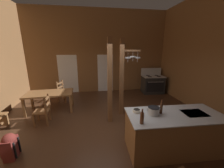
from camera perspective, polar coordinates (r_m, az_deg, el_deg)
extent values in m
cube|color=#422819|center=(4.30, -2.68, -19.13)|extent=(8.13, 8.30, 0.10)
cube|color=brown|center=(7.38, -6.00, 13.44)|extent=(8.13, 0.14, 4.35)
cube|color=white|center=(7.53, -18.40, 3.97)|extent=(1.00, 0.01, 2.05)
cube|color=white|center=(7.45, -2.91, 4.60)|extent=(0.84, 0.01, 2.05)
cube|color=brown|center=(3.62, 24.69, -18.37)|extent=(2.13, 0.97, 0.91)
cube|color=#B7BABF|center=(3.39, 25.55, -11.75)|extent=(2.19, 1.03, 0.02)
cube|color=black|center=(3.65, 31.98, -10.55)|extent=(0.53, 0.42, 0.00)
cube|color=black|center=(4.14, 20.86, -20.05)|extent=(2.00, 0.11, 0.10)
cube|color=#242424|center=(7.60, 17.07, -0.27)|extent=(1.15, 0.83, 0.90)
cube|color=black|center=(7.27, 18.14, -1.29)|extent=(0.93, 0.07, 0.52)
cylinder|color=#B7BABF|center=(7.18, 18.40, 0.80)|extent=(0.82, 0.08, 0.02)
cube|color=#B7BABF|center=(7.50, 17.33, 3.16)|extent=(1.19, 0.87, 0.03)
cube|color=#B7BABF|center=(7.79, 16.48, 5.18)|extent=(1.14, 0.11, 0.40)
cylinder|color=black|center=(7.46, 19.54, 3.07)|extent=(0.21, 0.21, 0.01)
cylinder|color=black|center=(7.27, 15.97, 3.06)|extent=(0.21, 0.21, 0.01)
cylinder|color=black|center=(7.73, 18.64, 3.54)|extent=(0.21, 0.21, 0.01)
cylinder|color=black|center=(7.55, 15.18, 3.54)|extent=(0.21, 0.21, 0.01)
cylinder|color=black|center=(7.29, 20.83, 1.77)|extent=(0.05, 0.03, 0.04)
cylinder|color=black|center=(7.20, 19.25, 1.76)|extent=(0.05, 0.03, 0.04)
cylinder|color=black|center=(7.12, 17.63, 1.74)|extent=(0.05, 0.03, 0.04)
cylinder|color=black|center=(7.04, 15.97, 1.73)|extent=(0.05, 0.03, 0.04)
cube|color=brown|center=(4.67, 4.17, 2.44)|extent=(0.15, 0.15, 2.70)
cube|color=brown|center=(4.61, 7.86, 14.08)|extent=(0.69, 0.13, 0.06)
cylinder|color=#B7BABF|center=(4.60, 6.93, 12.76)|extent=(0.01, 0.01, 0.22)
cylinder|color=#B7BABF|center=(4.60, 6.88, 11.17)|extent=(0.22, 0.22, 0.04)
cylinder|color=#B7BABF|center=(4.61, 6.85, 10.18)|extent=(0.02, 0.02, 0.14)
cylinder|color=#B7BABF|center=(4.63, 9.00, 12.92)|extent=(0.01, 0.01, 0.18)
cylinder|color=#B7BABF|center=(4.63, 8.95, 11.56)|extent=(0.22, 0.22, 0.04)
cylinder|color=#B7BABF|center=(4.64, 8.91, 10.57)|extent=(0.02, 0.02, 0.14)
cylinder|color=#B7BABF|center=(4.67, 11.02, 12.65)|extent=(0.01, 0.01, 0.21)
cylinder|color=#B7BABF|center=(4.67, 10.95, 11.10)|extent=(0.21, 0.21, 0.04)
cylinder|color=#B7BABF|center=(4.68, 10.90, 10.12)|extent=(0.02, 0.02, 0.14)
cube|color=brown|center=(4.13, -0.93, 0.82)|extent=(0.14, 0.14, 2.70)
cube|color=brown|center=(5.62, -25.34, -3.61)|extent=(1.76, 1.01, 0.06)
cube|color=brown|center=(6.31, -31.23, -5.97)|extent=(0.09, 0.09, 0.68)
cube|color=brown|center=(5.98, -16.73, -5.47)|extent=(0.09, 0.09, 0.68)
cube|color=brown|center=(5.63, -33.69, -8.71)|extent=(0.09, 0.09, 0.68)
cube|color=brown|center=(5.25, -17.31, -8.38)|extent=(0.09, 0.09, 0.68)
cube|color=brown|center=(4.86, -28.05, -10.32)|extent=(0.45, 0.45, 0.04)
cube|color=brown|center=(4.86, -30.59, -13.62)|extent=(0.05, 0.05, 0.41)
cube|color=brown|center=(5.18, -29.13, -11.68)|extent=(0.05, 0.05, 0.41)
cube|color=brown|center=(4.62, -26.57, -10.82)|extent=(0.05, 0.05, 0.95)
cube|color=brown|center=(4.95, -25.34, -8.95)|extent=(0.05, 0.05, 0.95)
cube|color=brown|center=(4.65, -26.44, -5.75)|extent=(0.04, 0.38, 0.07)
cube|color=brown|center=(4.72, -26.17, -7.91)|extent=(0.04, 0.38, 0.07)
cube|color=brown|center=(6.48, -20.02, -3.30)|extent=(0.59, 0.59, 0.04)
cube|color=brown|center=(6.59, -17.54, -4.86)|extent=(0.07, 0.07, 0.41)
cube|color=brown|center=(6.30, -19.49, -5.94)|extent=(0.07, 0.07, 0.41)
cube|color=brown|center=(6.73, -20.39, -2.29)|extent=(0.07, 0.07, 0.95)
cube|color=brown|center=(6.45, -22.42, -3.22)|extent=(0.07, 0.07, 0.95)
cube|color=brown|center=(6.49, -21.68, 0.33)|extent=(0.20, 0.36, 0.07)
cube|color=brown|center=(6.54, -21.52, -1.28)|extent=(0.20, 0.36, 0.07)
cube|color=brown|center=(5.51, -39.63, -11.81)|extent=(0.31, 0.06, 0.40)
cube|color=maroon|center=(3.93, -37.45, -21.11)|extent=(0.23, 0.33, 0.48)
cube|color=maroon|center=(4.03, -39.04, -21.72)|extent=(0.07, 0.23, 0.17)
cylinder|color=black|center=(3.81, -36.33, -22.13)|extent=(0.04, 0.04, 0.38)
cylinder|color=black|center=(3.95, -35.08, -20.55)|extent=(0.04, 0.04, 0.38)
sphere|color=maroon|center=(3.82, -37.99, -18.37)|extent=(0.28, 0.28, 0.27)
cylinder|color=#B7BABF|center=(3.18, 17.45, -10.95)|extent=(0.25, 0.25, 0.16)
cylinder|color=black|center=(3.14, 17.57, -9.56)|extent=(0.26, 0.26, 0.01)
cylinder|color=#B7BABF|center=(3.11, 15.17, -10.57)|extent=(0.05, 0.02, 0.02)
cylinder|color=#B7BABF|center=(3.22, 19.75, -10.00)|extent=(0.05, 0.02, 0.02)
cylinder|color=silver|center=(3.20, 10.60, -11.28)|extent=(0.18, 0.18, 0.06)
cylinder|color=black|center=(3.18, 10.63, -10.74)|extent=(0.15, 0.15, 0.00)
cylinder|color=#56331E|center=(3.25, 20.45, -9.81)|extent=(0.06, 0.06, 0.25)
cylinder|color=#56331E|center=(3.19, 20.72, -7.09)|extent=(0.02, 0.02, 0.09)
cylinder|color=#56331E|center=(2.74, 12.79, -14.21)|extent=(0.08, 0.08, 0.23)
cylinder|color=#56331E|center=(2.67, 12.98, -11.31)|extent=(0.03, 0.03, 0.08)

